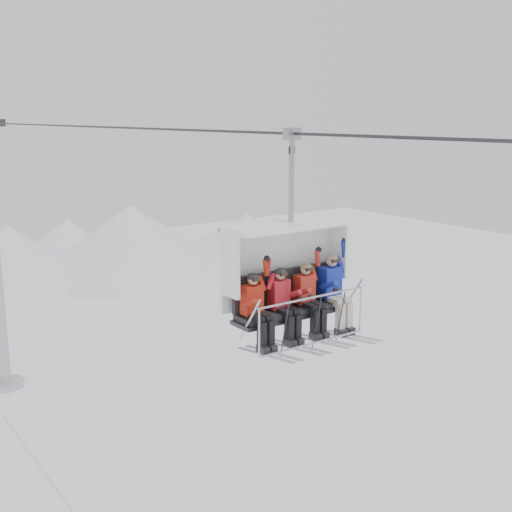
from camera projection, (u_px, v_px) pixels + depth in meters
haul_cable at (256, 132)px, 12.67m from camera, size 0.06×50.00×0.06m
chairlift_carrier at (286, 267)px, 12.43m from camera, size 2.71×1.17×3.98m
skier_far_left at (256, 308)px, 11.74m from camera, size 0.38×1.69×1.52m
skier_center_left at (283, 302)px, 12.10m from camera, size 0.38×1.69×1.53m
skier_center_right at (308, 296)px, 12.46m from camera, size 0.38×1.69×1.54m
skier_far_right at (334, 289)px, 12.85m from camera, size 0.43×1.69×1.68m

